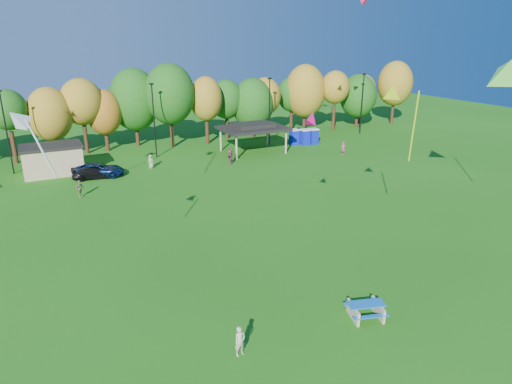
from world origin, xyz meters
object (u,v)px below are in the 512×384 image
car_c (99,170)px  car_d (94,173)px  porta_potties (304,137)px  picnic_table (366,309)px  kite_flyer (240,341)px

car_c → car_d: bearing=137.7°
porta_potties → car_d: size_ratio=0.85×
porta_potties → car_c: size_ratio=0.71×
picnic_table → car_c: bearing=121.1°
porta_potties → picnic_table: bearing=-117.8°
kite_flyer → car_c: size_ratio=0.29×
porta_potties → car_c: porta_potties is taller
porta_potties → car_c: (-28.08, -3.18, -0.36)m
porta_potties → car_d: porta_potties is taller
porta_potties → picnic_table: size_ratio=1.59×
car_c → car_d: (-0.59, -0.38, -0.09)m
porta_potties → car_d: 28.89m
porta_potties → kite_flyer: (-26.68, -36.35, -0.33)m
kite_flyer → porta_potties: bearing=46.0°
kite_flyer → car_d: bearing=85.8°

